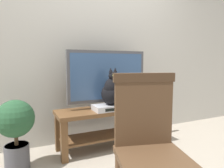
% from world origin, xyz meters
% --- Properties ---
extents(ground_plane, '(12.00, 12.00, 0.00)m').
position_xyz_m(ground_plane, '(0.00, 0.00, 0.00)').
color(ground_plane, gray).
extents(back_wall, '(7.00, 0.12, 2.80)m').
position_xyz_m(back_wall, '(0.00, 0.90, 1.40)').
color(back_wall, beige).
rests_on(back_wall, ground).
extents(tv_stand, '(1.30, 0.42, 0.49)m').
position_xyz_m(tv_stand, '(0.02, 0.47, 0.35)').
color(tv_stand, brown).
rests_on(tv_stand, ground).
extents(tv, '(1.02, 0.20, 0.70)m').
position_xyz_m(tv, '(0.02, 0.54, 0.85)').
color(tv, '#4C4C51').
rests_on(tv, tv_stand).
extents(media_box, '(0.42, 0.23, 0.06)m').
position_xyz_m(media_box, '(-0.01, 0.37, 0.52)').
color(media_box, '#BCBCC1').
rests_on(media_box, tv_stand).
extents(cat, '(0.23, 0.32, 0.43)m').
position_xyz_m(cat, '(-0.01, 0.36, 0.71)').
color(cat, black).
rests_on(cat, media_box).
extents(wooden_chair, '(0.52, 0.52, 0.98)m').
position_xyz_m(wooden_chair, '(-0.26, -0.72, 0.56)').
color(wooden_chair, '#513823').
rests_on(wooden_chair, ground).
extents(book_stack, '(0.25, 0.18, 0.10)m').
position_xyz_m(book_stack, '(0.52, 0.52, 0.54)').
color(book_stack, '#38664C').
rests_on(book_stack, tv_stand).
extents(potted_plant, '(0.36, 0.36, 0.69)m').
position_xyz_m(potted_plant, '(-1.03, 0.35, 0.42)').
color(potted_plant, '#47474C').
rests_on(potted_plant, ground).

